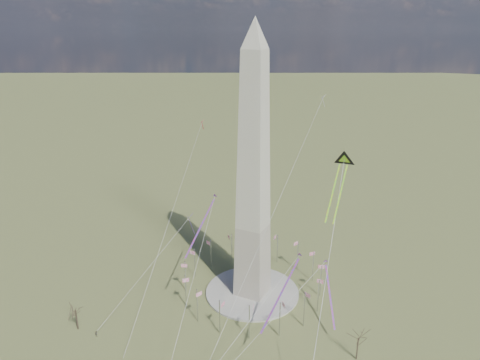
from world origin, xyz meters
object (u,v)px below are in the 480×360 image
at_px(washington_monument, 254,176).
at_px(person_west, 96,334).
at_px(tree_near, 359,337).
at_px(kite_delta_black, 343,163).

bearing_deg(washington_monument, person_west, -128.54).
relative_size(washington_monument, tree_near, 8.41).
xyz_separation_m(washington_monument, person_west, (-36.27, -45.54, -47.03)).
bearing_deg(washington_monument, kite_delta_black, 6.41).
bearing_deg(kite_delta_black, tree_near, 118.87).
relative_size(tree_near, kite_delta_black, 0.55).
distance_m(tree_near, kite_delta_black, 53.78).
distance_m(tree_near, person_west, 85.09).
xyz_separation_m(person_west, kite_delta_black, (66.53, 48.94, 55.10)).
bearing_deg(tree_near, washington_monument, 157.90).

